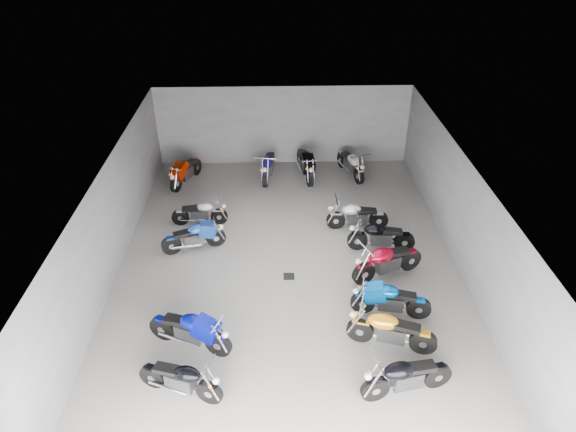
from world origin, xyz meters
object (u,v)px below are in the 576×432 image
motorcycle_right_d (387,261)px  motorcycle_right_e (380,236)px  motorcycle_back_a (185,171)px  motorcycle_back_d (305,164)px  drain_grate (289,276)px  motorcycle_right_c (390,300)px  motorcycle_left_e (194,237)px  motorcycle_right_b (391,330)px  motorcycle_left_f (200,213)px  motorcycle_left_a (181,379)px  motorcycle_right_f (357,216)px  motorcycle_right_a (406,377)px  motorcycle_back_c (268,166)px  motorcycle_back_e (351,164)px  motorcycle_left_b (191,331)px

motorcycle_right_d → motorcycle_right_e: motorcycle_right_d is taller
motorcycle_right_e → motorcycle_back_a: size_ratio=1.05×
motorcycle_back_d → drain_grate: bearing=73.4°
motorcycle_right_c → motorcycle_back_a: size_ratio=1.04×
motorcycle_left_e → motorcycle_back_a: motorcycle_back_a is taller
motorcycle_right_b → motorcycle_right_d: bearing=7.7°
motorcycle_left_f → motorcycle_left_a: bearing=2.5°
motorcycle_right_f → motorcycle_left_a: bearing=145.1°
motorcycle_left_f → motorcycle_right_a: motorcycle_right_a is taller
motorcycle_right_e → motorcycle_left_e: bearing=92.5°
drain_grate → motorcycle_left_f: (-2.86, 2.88, 0.44)m
motorcycle_back_c → motorcycle_left_f: bearing=64.0°
motorcycle_right_a → motorcycle_back_d: 10.47m
motorcycle_left_e → motorcycle_back_e: size_ratio=0.94×
motorcycle_left_b → motorcycle_back_d: (3.28, 8.83, 0.03)m
motorcycle_back_e → drain_grate: bearing=48.8°
motorcycle_right_e → motorcycle_left_a: bearing=139.1°
motorcycle_back_c → motorcycle_left_b: bearing=86.8°
motorcycle_right_d → motorcycle_left_a: bearing=104.4°
motorcycle_left_a → motorcycle_back_a: bearing=-152.3°
motorcycle_right_a → motorcycle_right_d: motorcycle_right_d is taller
motorcycle_back_c → motorcycle_right_d: bearing=127.4°
motorcycle_right_a → motorcycle_back_a: size_ratio=1.06×
motorcycle_right_a → motorcycle_right_b: (-0.06, 1.39, 0.01)m
motorcycle_left_a → motorcycle_right_f: bearing=164.1°
drain_grate → motorcycle_back_c: size_ratio=0.15×
motorcycle_left_b → motorcycle_right_a: bearing=95.3°
motorcycle_left_f → motorcycle_right_e: size_ratio=0.89×
motorcycle_right_d → motorcycle_left_b: bearing=93.5°
motorcycle_right_e → motorcycle_back_c: 5.98m
motorcycle_left_b → motorcycle_right_b: 4.82m
drain_grate → motorcycle_right_f: motorcycle_right_f is taller
drain_grate → motorcycle_right_f: bearing=47.2°
motorcycle_back_e → motorcycle_right_f: bearing=66.8°
motorcycle_right_c → motorcycle_right_e: size_ratio=1.00×
motorcycle_back_d → motorcycle_right_e: bearing=103.4°
motorcycle_right_c → motorcycle_right_d: (0.22, 1.59, 0.05)m
drain_grate → motorcycle_back_e: size_ratio=0.15×
motorcycle_left_e → motorcycle_left_b: bearing=-10.1°
motorcycle_back_c → motorcycle_back_a: bearing=15.0°
motorcycle_left_a → motorcycle_back_d: (3.30, 10.24, 0.08)m
motorcycle_left_f → motorcycle_back_c: size_ratio=0.85×
motorcycle_right_b → motorcycle_right_f: bearing=17.4°
motorcycle_right_a → motorcycle_left_f: bearing=24.1°
motorcycle_back_e → motorcycle_left_b: bearing=41.9°
motorcycle_left_b → motorcycle_back_c: (1.84, 8.78, -0.01)m
motorcycle_left_b → motorcycle_right_e: motorcycle_left_b is taller
motorcycle_back_a → motorcycle_back_d: motorcycle_back_d is taller
motorcycle_left_e → motorcycle_right_e: bearing=72.3°
drain_grate → motorcycle_right_a: 4.84m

